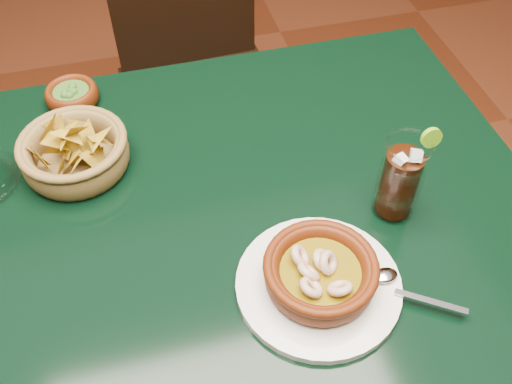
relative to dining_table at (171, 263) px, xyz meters
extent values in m
cube|color=black|center=(0.00, 0.00, 0.08)|extent=(1.20, 0.80, 0.04)
cylinder|color=black|center=(0.54, 0.34, -0.30)|extent=(0.06, 0.06, 0.71)
cube|color=black|center=(0.17, 0.64, -0.22)|extent=(0.43, 0.43, 0.04)
cylinder|color=black|center=(0.01, 0.46, -0.43)|extent=(0.03, 0.03, 0.44)
cylinder|color=black|center=(0.36, 0.48, -0.43)|extent=(0.03, 0.03, 0.44)
cylinder|color=black|center=(-0.01, 0.80, -0.43)|extent=(0.03, 0.03, 0.44)
cylinder|color=black|center=(0.34, 0.82, -0.43)|extent=(0.03, 0.03, 0.44)
cylinder|color=silver|center=(0.19, -0.16, 0.11)|extent=(0.23, 0.23, 0.01)
cylinder|color=#441705|center=(0.19, -0.16, 0.12)|extent=(0.14, 0.14, 0.01)
torus|color=#441705|center=(0.19, -0.16, 0.13)|extent=(0.17, 0.17, 0.04)
torus|color=#441705|center=(0.19, -0.16, 0.15)|extent=(0.16, 0.16, 0.01)
cylinder|color=#645109|center=(0.19, -0.16, 0.14)|extent=(0.12, 0.12, 0.01)
torus|color=#C9A98F|center=(0.20, -0.16, 0.15)|extent=(0.04, 0.04, 0.05)
torus|color=#C9A98F|center=(0.20, -0.15, 0.15)|extent=(0.04, 0.05, 0.04)
torus|color=#C9A98F|center=(0.17, -0.14, 0.15)|extent=(0.03, 0.04, 0.04)
torus|color=#C9A98F|center=(0.17, -0.16, 0.15)|extent=(0.04, 0.05, 0.04)
torus|color=#C9A98F|center=(0.17, -0.19, 0.15)|extent=(0.05, 0.05, 0.04)
torus|color=#C9A98F|center=(0.21, -0.20, 0.15)|extent=(0.04, 0.04, 0.03)
cube|color=silver|center=(0.33, -0.23, 0.12)|extent=(0.09, 0.06, 0.00)
ellipsoid|color=silver|center=(0.28, -0.18, 0.12)|extent=(0.04, 0.03, 0.01)
cylinder|color=olive|center=(-0.12, 0.16, 0.10)|extent=(0.15, 0.15, 0.01)
torus|color=olive|center=(-0.12, 0.16, 0.13)|extent=(0.21, 0.21, 0.06)
torus|color=olive|center=(-0.12, 0.16, 0.15)|extent=(0.18, 0.18, 0.01)
cone|color=#AC881C|center=(-0.14, 0.18, 0.13)|extent=(0.09, 0.02, 0.09)
cone|color=#AC881C|center=(-0.17, 0.16, 0.14)|extent=(0.06, 0.07, 0.09)
cone|color=#AC881C|center=(-0.14, 0.18, 0.17)|extent=(0.07, 0.05, 0.08)
cone|color=#AC881C|center=(-0.09, 0.14, 0.13)|extent=(0.06, 0.07, 0.06)
cone|color=#AC881C|center=(-0.12, 0.17, 0.17)|extent=(0.06, 0.07, 0.05)
cone|color=#AC881C|center=(-0.12, 0.16, 0.17)|extent=(0.07, 0.08, 0.04)
cone|color=#AC881C|center=(-0.12, 0.18, 0.15)|extent=(0.05, 0.08, 0.08)
cone|color=#AC881C|center=(-0.08, 0.15, 0.16)|extent=(0.07, 0.08, 0.05)
cone|color=#AC881C|center=(-0.09, 0.18, 0.14)|extent=(0.07, 0.07, 0.06)
cone|color=#AC881C|center=(-0.11, 0.16, 0.17)|extent=(0.06, 0.06, 0.07)
cone|color=#AC881C|center=(-0.17, 0.15, 0.14)|extent=(0.05, 0.07, 0.08)
cone|color=#AC881C|center=(-0.10, 0.18, 0.14)|extent=(0.08, 0.05, 0.07)
cone|color=#AC881C|center=(-0.12, 0.15, 0.14)|extent=(0.07, 0.09, 0.07)
cone|color=#AC881C|center=(-0.15, 0.18, 0.17)|extent=(0.05, 0.08, 0.09)
cone|color=#AC881C|center=(-0.14, 0.17, 0.16)|extent=(0.07, 0.09, 0.07)
cone|color=#AC881C|center=(-0.11, 0.19, 0.15)|extent=(0.06, 0.06, 0.08)
cone|color=#AC881C|center=(-0.13, 0.17, 0.13)|extent=(0.06, 0.09, 0.07)
cone|color=#AC881C|center=(-0.14, 0.13, 0.13)|extent=(0.05, 0.07, 0.08)
cone|color=#AC881C|center=(-0.11, 0.18, 0.15)|extent=(0.02, 0.08, 0.08)
cone|color=#AC881C|center=(-0.08, 0.16, 0.15)|extent=(0.07, 0.08, 0.06)
cone|color=#AC881C|center=(-0.10, 0.16, 0.13)|extent=(0.09, 0.06, 0.07)
cone|color=#AC881C|center=(-0.14, 0.19, 0.14)|extent=(0.08, 0.05, 0.07)
cone|color=#AC881C|center=(-0.11, 0.11, 0.15)|extent=(0.05, 0.08, 0.07)
cone|color=#AC881C|center=(-0.11, 0.15, 0.14)|extent=(0.08, 0.04, 0.09)
cylinder|color=#441705|center=(-0.12, 0.33, 0.10)|extent=(0.08, 0.08, 0.01)
torus|color=#441705|center=(-0.12, 0.33, 0.12)|extent=(0.12, 0.12, 0.04)
cylinder|color=#234D15|center=(-0.12, 0.33, 0.12)|extent=(0.06, 0.06, 0.01)
sphere|color=#234D15|center=(-0.11, 0.34, 0.13)|extent=(0.02, 0.02, 0.02)
sphere|color=#234D15|center=(-0.12, 0.33, 0.13)|extent=(0.02, 0.02, 0.02)
sphere|color=#234D15|center=(-0.13, 0.32, 0.13)|extent=(0.02, 0.02, 0.02)
sphere|color=#234D15|center=(-0.11, 0.32, 0.13)|extent=(0.02, 0.02, 0.02)
sphere|color=#234D15|center=(-0.12, 0.32, 0.13)|extent=(0.02, 0.02, 0.02)
cylinder|color=white|center=(0.35, -0.06, 0.10)|extent=(0.06, 0.06, 0.01)
torus|color=white|center=(0.35, -0.06, 0.17)|extent=(0.14, 0.14, 0.08)
cylinder|color=black|center=(0.35, -0.06, 0.16)|extent=(0.06, 0.06, 0.11)
cube|color=silver|center=(0.35, -0.06, 0.20)|extent=(0.02, 0.02, 0.03)
cube|color=silver|center=(0.36, -0.06, 0.22)|extent=(0.02, 0.03, 0.02)
cube|color=silver|center=(0.34, -0.06, 0.21)|extent=(0.03, 0.02, 0.02)
cube|color=silver|center=(0.34, -0.05, 0.20)|extent=(0.03, 0.03, 0.02)
torus|color=white|center=(0.35, -0.06, 0.24)|extent=(0.07, 0.07, 0.00)
cylinder|color=#5EA416|center=(0.38, -0.06, 0.24)|extent=(0.03, 0.01, 0.03)
camera|label=1|loc=(0.00, -0.55, 0.79)|focal=40.00mm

